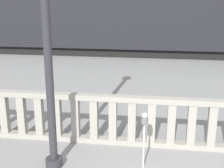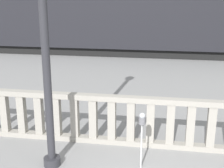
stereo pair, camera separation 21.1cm
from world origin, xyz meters
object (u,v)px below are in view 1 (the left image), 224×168
Objects in this scene: lamppost at (46,21)px; train_far at (187,13)px; train_near at (119,22)px; parking_meter at (144,125)px.

lamppost is 0.27× the size of train_far.
train_near is 16.90m from train_far.
train_near is at bearing -109.46° from train_far.
train_far is at bearing 79.64° from lamppost.
train_near is (-0.18, 13.87, -1.26)m from lamppost.
lamppost is at bearing -173.18° from parking_meter.
parking_meter is at bearing -80.69° from train_near.
train_near is at bearing 99.31° from parking_meter.
train_near reaches higher than train_far.
lamppost is 30.34m from train_far.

